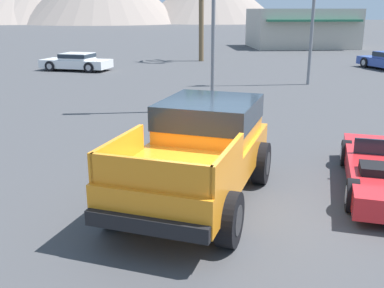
# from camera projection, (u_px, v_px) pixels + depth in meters

# --- Properties ---
(ground_plane) EXTENTS (320.00, 320.00, 0.00)m
(ground_plane) POSITION_uv_depth(u_px,v_px,m) (218.00, 204.00, 8.87)
(ground_plane) COLOR #424244
(orange_pickup_truck) EXTENTS (3.73, 5.34, 1.90)m
(orange_pickup_truck) POSITION_uv_depth(u_px,v_px,m) (201.00, 145.00, 8.98)
(orange_pickup_truck) COLOR orange
(orange_pickup_truck) RESTS_ON ground_plane
(parked_car_white) EXTENTS (4.63, 3.10, 1.08)m
(parked_car_white) POSITION_uv_depth(u_px,v_px,m) (76.00, 61.00, 28.19)
(parked_car_white) COLOR white
(parked_car_white) RESTS_ON ground_plane
(traffic_light_main) EXTENTS (3.20, 0.38, 5.57)m
(traffic_light_main) POSITION_uv_depth(u_px,v_px,m) (289.00, 6.00, 21.86)
(traffic_light_main) COLOR slate
(traffic_light_main) RESTS_ON ground_plane
(storefront_building) EXTENTS (9.90, 7.88, 3.76)m
(storefront_building) POSITION_uv_depth(u_px,v_px,m) (301.00, 28.00, 45.22)
(storefront_building) COLOR #BCB2A3
(storefront_building) RESTS_ON ground_plane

